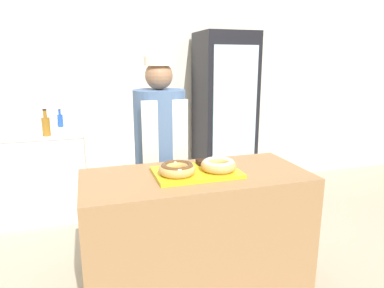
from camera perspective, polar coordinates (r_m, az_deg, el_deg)
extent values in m
cube|color=silver|center=(4.22, -8.31, 9.83)|extent=(8.00, 0.06, 2.70)
cube|color=#997047|center=(2.44, 0.72, -15.13)|extent=(1.49, 0.67, 0.90)
cube|color=yellow|center=(2.25, 0.76, -4.74)|extent=(0.55, 0.36, 0.02)
torus|color=tan|center=(2.17, -2.49, -4.25)|extent=(0.23, 0.23, 0.06)
torus|color=brown|center=(2.16, -2.50, -3.80)|extent=(0.21, 0.21, 0.04)
torus|color=tan|center=(2.25, 4.43, -3.59)|extent=(0.23, 0.23, 0.06)
torus|color=beige|center=(2.25, 4.44, -3.16)|extent=(0.21, 0.21, 0.04)
cube|color=black|center=(2.33, -2.19, -3.37)|extent=(0.08, 0.08, 0.03)
cube|color=black|center=(2.38, 1.82, -3.01)|extent=(0.08, 0.08, 0.03)
cylinder|color=#4C4C51|center=(2.99, -5.05, -10.55)|extent=(0.30, 0.30, 0.80)
cylinder|color=#4C6B99|center=(2.77, -5.36, 2.79)|extent=(0.42, 0.42, 0.60)
cube|color=silver|center=(2.70, -4.32, -6.14)|extent=(0.35, 0.02, 1.26)
sphere|color=#936B4C|center=(2.73, -5.55, 11.27)|extent=(0.22, 0.22, 0.22)
cylinder|color=white|center=(2.72, -5.61, 13.62)|extent=(0.23, 0.23, 0.07)
cube|color=black|center=(4.13, 5.34, 4.55)|extent=(0.63, 0.60, 1.94)
cube|color=silver|center=(3.84, 7.11, 4.40)|extent=(0.52, 0.02, 1.56)
cube|color=silver|center=(3.98, -24.65, -4.71)|extent=(1.03, 0.68, 0.91)
cube|color=gray|center=(3.87, -25.29, 1.40)|extent=(1.03, 0.68, 0.01)
cylinder|color=#1E4CB2|center=(4.09, -21.09, 3.63)|extent=(0.06, 0.06, 0.13)
cylinder|color=#1E4CB2|center=(4.08, -21.21, 4.91)|extent=(0.03, 0.03, 0.05)
cylinder|color=black|center=(4.07, -21.24, 5.35)|extent=(0.03, 0.03, 0.01)
cylinder|color=#99661E|center=(3.64, -23.14, 2.67)|extent=(0.08, 0.08, 0.18)
cylinder|color=#99661E|center=(3.62, -23.32, 4.62)|extent=(0.03, 0.03, 0.07)
cylinder|color=black|center=(3.62, -23.39, 5.28)|extent=(0.04, 0.04, 0.01)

